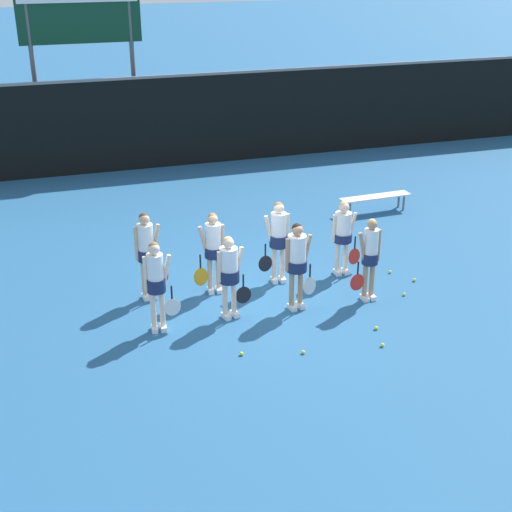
{
  "coord_description": "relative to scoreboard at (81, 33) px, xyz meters",
  "views": [
    {
      "loc": [
        -3.84,
        -12.13,
        6.65
      ],
      "look_at": [
        0.02,
        -0.01,
        0.94
      ],
      "focal_mm": 50.0,
      "sensor_mm": 36.0,
      "label": 1
    }
  ],
  "objects": [
    {
      "name": "ground_plane",
      "position": [
        2.13,
        -10.46,
        -4.04
      ],
      "size": [
        140.0,
        140.0,
        0.0
      ],
      "primitive_type": "plane",
      "color": "#235684"
    },
    {
      "name": "fence_windscreen",
      "position": [
        2.13,
        -0.98,
        -2.6
      ],
      "size": [
        60.0,
        0.08,
        2.85
      ],
      "color": "black",
      "rests_on": "ground_plane"
    },
    {
      "name": "scoreboard",
      "position": [
        0.0,
        0.0,
        0.0
      ],
      "size": [
        3.61,
        0.15,
        5.19
      ],
      "color": "#515156",
      "rests_on": "ground_plane"
    },
    {
      "name": "bench_courtside",
      "position": [
        6.62,
        -6.72,
        -3.65
      ],
      "size": [
        1.96,
        0.45,
        0.45
      ],
      "rotation": [
        0.0,
        0.0,
        0.04
      ],
      "color": "silver",
      "rests_on": "ground_plane"
    },
    {
      "name": "player_0",
      "position": [
        0.06,
        -11.1,
        -3.01
      ],
      "size": [
        0.64,
        0.34,
        1.76
      ],
      "rotation": [
        0.0,
        0.0,
        -0.08
      ],
      "color": "beige",
      "rests_on": "ground_plane"
    },
    {
      "name": "player_1",
      "position": [
        1.45,
        -11.02,
        -3.06
      ],
      "size": [
        0.68,
        0.39,
        1.65
      ],
      "rotation": [
        0.0,
        0.0,
        0.21
      ],
      "color": "beige",
      "rests_on": "ground_plane"
    },
    {
      "name": "player_2",
      "position": [
        2.77,
        -11.07,
        -2.98
      ],
      "size": [
        0.67,
        0.4,
        1.77
      ],
      "rotation": [
        0.0,
        0.0,
        0.16
      ],
      "color": "tan",
      "rests_on": "ground_plane"
    },
    {
      "name": "player_3",
      "position": [
        4.27,
        -11.15,
        -3.05
      ],
      "size": [
        0.62,
        0.32,
        1.72
      ],
      "rotation": [
        0.0,
        0.0,
        0.04
      ],
      "color": "tan",
      "rests_on": "ground_plane"
    },
    {
      "name": "player_4",
      "position": [
        0.12,
        -9.77,
        -2.96
      ],
      "size": [
        0.63,
        0.36,
        1.82
      ],
      "rotation": [
        0.0,
        0.0,
        0.09
      ],
      "color": "tan",
      "rests_on": "ground_plane"
    },
    {
      "name": "player_5",
      "position": [
        1.42,
        -9.91,
        -3.04
      ],
      "size": [
        0.65,
        0.36,
        1.71
      ],
      "rotation": [
        0.0,
        0.0,
        -0.08
      ],
      "color": "tan",
      "rests_on": "ground_plane"
    },
    {
      "name": "player_6",
      "position": [
        2.82,
        -9.85,
        -2.99
      ],
      "size": [
        0.66,
        0.38,
        1.77
      ],
      "rotation": [
        0.0,
        0.0,
        -0.07
      ],
      "color": "beige",
      "rests_on": "ground_plane"
    },
    {
      "name": "player_7",
      "position": [
        4.26,
        -9.89,
        -3.06
      ],
      "size": [
        0.67,
        0.4,
        1.64
      ],
      "rotation": [
        0.0,
        0.0,
        0.03
      ],
      "color": "beige",
      "rests_on": "ground_plane"
    },
    {
      "name": "tennis_ball_0",
      "position": [
        3.73,
        -12.91,
        -4.01
      ],
      "size": [
        0.07,
        0.07,
        0.07
      ],
      "primitive_type": "sphere",
      "color": "#CCE033",
      "rests_on": "ground_plane"
    },
    {
      "name": "tennis_ball_1",
      "position": [
        3.89,
        -12.33,
        -4.0
      ],
      "size": [
        0.07,
        0.07,
        0.07
      ],
      "primitive_type": "sphere",
      "color": "#CCE033",
      "rests_on": "ground_plane"
    },
    {
      "name": "tennis_ball_2",
      "position": [
        5.58,
        -10.73,
        -4.0
      ],
      "size": [
        0.07,
        0.07,
        0.07
      ],
      "primitive_type": "sphere",
      "color": "#CCE033",
      "rests_on": "ground_plane"
    },
    {
      "name": "tennis_ball_3",
      "position": [
        2.3,
        -12.7,
        -4.01
      ],
      "size": [
        0.07,
        0.07,
        0.07
      ],
      "primitive_type": "sphere",
      "color": "#CCE033",
      "rests_on": "ground_plane"
    },
    {
      "name": "tennis_ball_4",
      "position": [
        5.05,
        -11.26,
        -4.01
      ],
      "size": [
        0.06,
        0.06,
        0.06
      ],
      "primitive_type": "sphere",
      "color": "#CCE033",
      "rests_on": "ground_plane"
    },
    {
      "name": "tennis_ball_5",
      "position": [
        5.27,
        -10.22,
        -4.01
      ],
      "size": [
        0.07,
        0.07,
        0.07
      ],
      "primitive_type": "sphere",
      "color": "#CCE033",
      "rests_on": "ground_plane"
    },
    {
      "name": "tennis_ball_6",
      "position": [
        1.26,
        -12.42,
        -4.0
      ],
      "size": [
        0.07,
        0.07,
        0.07
      ],
      "primitive_type": "sphere",
      "color": "#CCE033",
      "rests_on": "ground_plane"
    }
  ]
}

